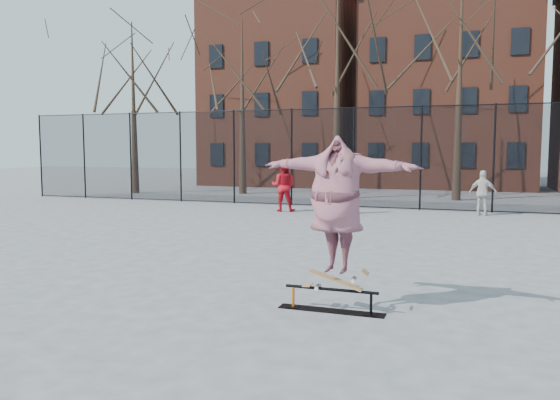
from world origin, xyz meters
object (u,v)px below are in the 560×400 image
(skate_rail, at_px, (331,302))
(skateboard, at_px, (336,285))
(bystander_white, at_px, (483,193))
(bystander_black, at_px, (330,188))
(skater, at_px, (337,214))
(bystander_red, at_px, (283,186))

(skate_rail, relative_size, skateboard, 1.81)
(skate_rail, xyz_separation_m, bystander_white, (2.27, 12.92, 0.66))
(skateboard, distance_m, bystander_black, 11.69)
(skateboard, relative_size, skater, 0.36)
(skate_rail, xyz_separation_m, skateboard, (0.07, 0.00, 0.26))
(skater, bearing_deg, bystander_white, 88.18)
(skateboard, bearing_deg, skate_rail, -180.00)
(bystander_black, height_order, bystander_red, bystander_red)
(skate_rail, distance_m, bystander_white, 13.13)
(skateboard, distance_m, bystander_white, 13.11)
(bystander_black, bearing_deg, skate_rail, 96.45)
(bystander_red, xyz_separation_m, bystander_white, (7.06, 1.14, -0.16))
(skate_rail, relative_size, bystander_black, 0.82)
(skateboard, height_order, bystander_black, bystander_black)
(skate_rail, height_order, skater, skater)
(skateboard, relative_size, bystander_black, 0.46)
(bystander_red, distance_m, bystander_white, 7.15)
(skateboard, distance_m, skater, 1.03)
(bystander_red, bearing_deg, skateboard, 105.19)
(skater, bearing_deg, skateboard, 0.00)
(skateboard, xyz_separation_m, skater, (0.00, 0.00, 1.03))
(skate_rail, xyz_separation_m, bystander_red, (-4.79, 11.78, 0.83))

